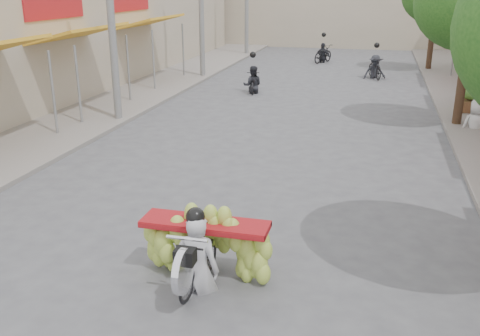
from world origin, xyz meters
name	(u,v)px	position (x,y,z in m)	size (l,w,h in m)	color
sidewalk_left	(116,99)	(-7.00, 15.00, 0.06)	(4.00, 60.00, 0.12)	gray
street_tree_mid	(473,4)	(5.40, 14.00, 3.78)	(3.40, 3.40, 5.25)	#3A2719
produce_crate_far	(476,94)	(6.20, 16.00, 0.71)	(1.20, 0.88, 1.16)	brown
banana_motorbike	(201,238)	(0.45, 3.04, 0.76)	(2.20, 1.73, 2.25)	black
pedestrian	(480,99)	(5.91, 13.57, 1.04)	(0.98, 0.69, 1.83)	silver
bg_motorbike_a	(253,74)	(-2.19, 17.88, 0.78)	(0.87, 1.50, 1.95)	black
bg_motorbike_b	(375,61)	(2.70, 22.80, 0.83)	(1.18, 1.85, 1.95)	black
bg_motorbike_c	(323,49)	(-0.30, 27.66, 0.77)	(1.29, 1.90, 1.95)	black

